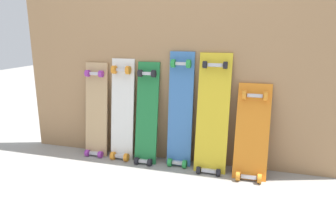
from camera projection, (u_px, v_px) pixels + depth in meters
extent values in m
plane|color=gray|center=(170.00, 161.00, 2.55)|extent=(12.00, 12.00, 0.00)
cube|color=#99724C|center=(173.00, 52.00, 2.40)|extent=(2.55, 0.04, 1.73)
cube|color=tan|center=(97.00, 114.00, 2.64)|extent=(0.20, 0.12, 0.84)
cube|color=#B7B7BF|center=(95.00, 153.00, 2.66)|extent=(0.09, 0.04, 0.03)
cube|color=#B7B7BF|center=(95.00, 74.00, 2.57)|extent=(0.09, 0.04, 0.03)
cylinder|color=purple|center=(87.00, 153.00, 2.66)|extent=(0.03, 0.05, 0.05)
cylinder|color=purple|center=(100.00, 154.00, 2.62)|extent=(0.03, 0.05, 0.05)
cylinder|color=purple|center=(88.00, 73.00, 2.57)|extent=(0.03, 0.05, 0.05)
cylinder|color=purple|center=(101.00, 74.00, 2.53)|extent=(0.03, 0.05, 0.05)
cube|color=silver|center=(123.00, 113.00, 2.56)|extent=(0.19, 0.13, 0.87)
cube|color=#B7B7BF|center=(121.00, 156.00, 2.58)|extent=(0.09, 0.04, 0.03)
cube|color=#B7B7BF|center=(122.00, 70.00, 2.49)|extent=(0.09, 0.04, 0.03)
cylinder|color=orange|center=(113.00, 156.00, 2.58)|extent=(0.03, 0.06, 0.06)
cylinder|color=orange|center=(126.00, 157.00, 2.55)|extent=(0.03, 0.06, 0.06)
cylinder|color=orange|center=(114.00, 70.00, 2.49)|extent=(0.03, 0.06, 0.06)
cylinder|color=orange|center=(128.00, 70.00, 2.46)|extent=(0.03, 0.06, 0.06)
cube|color=#1E7238|center=(147.00, 118.00, 2.49)|extent=(0.18, 0.16, 0.86)
cube|color=#B7B7BF|center=(144.00, 161.00, 2.50)|extent=(0.08, 0.04, 0.03)
cube|color=#B7B7BF|center=(148.00, 74.00, 2.43)|extent=(0.08, 0.04, 0.03)
cylinder|color=black|center=(137.00, 161.00, 2.49)|extent=(0.03, 0.06, 0.06)
cylinder|color=black|center=(150.00, 162.00, 2.46)|extent=(0.03, 0.06, 0.06)
cylinder|color=black|center=(140.00, 73.00, 2.43)|extent=(0.03, 0.06, 0.06)
cylinder|color=black|center=(154.00, 74.00, 2.40)|extent=(0.03, 0.06, 0.06)
cube|color=#386BAD|center=(180.00, 114.00, 2.42)|extent=(0.19, 0.12, 0.94)
cube|color=#B7B7BF|center=(178.00, 163.00, 2.46)|extent=(0.09, 0.04, 0.03)
cube|color=#B7B7BF|center=(181.00, 64.00, 2.34)|extent=(0.09, 0.04, 0.03)
cylinder|color=#268C3F|center=(170.00, 162.00, 2.46)|extent=(0.03, 0.06, 0.06)
cylinder|color=#268C3F|center=(185.00, 164.00, 2.42)|extent=(0.03, 0.06, 0.06)
cylinder|color=#268C3F|center=(173.00, 63.00, 2.34)|extent=(0.03, 0.06, 0.06)
cylinder|color=#268C3F|center=(189.00, 64.00, 2.31)|extent=(0.03, 0.06, 0.06)
cube|color=gold|center=(212.00, 118.00, 2.32)|extent=(0.24, 0.18, 0.94)
cube|color=#B7B7BF|center=(209.00, 171.00, 2.33)|extent=(0.11, 0.04, 0.03)
cube|color=#B7B7BF|center=(215.00, 65.00, 2.27)|extent=(0.11, 0.04, 0.03)
cylinder|color=black|center=(198.00, 170.00, 2.33)|extent=(0.03, 0.05, 0.05)
cylinder|color=black|center=(218.00, 173.00, 2.29)|extent=(0.03, 0.05, 0.05)
cylinder|color=black|center=(205.00, 65.00, 2.27)|extent=(0.03, 0.05, 0.05)
cylinder|color=black|center=(225.00, 65.00, 2.23)|extent=(0.03, 0.05, 0.05)
cube|color=orange|center=(252.00, 136.00, 2.25)|extent=(0.23, 0.23, 0.73)
cube|color=#B7B7BF|center=(249.00, 177.00, 2.22)|extent=(0.11, 0.04, 0.03)
cube|color=#B7B7BF|center=(255.00, 96.00, 2.23)|extent=(0.11, 0.04, 0.03)
cylinder|color=orange|center=(238.00, 176.00, 2.22)|extent=(0.03, 0.07, 0.07)
cylinder|color=orange|center=(259.00, 179.00, 2.18)|extent=(0.03, 0.07, 0.07)
cylinder|color=orange|center=(244.00, 95.00, 2.23)|extent=(0.03, 0.07, 0.07)
cylinder|color=orange|center=(266.00, 96.00, 2.19)|extent=(0.03, 0.07, 0.07)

